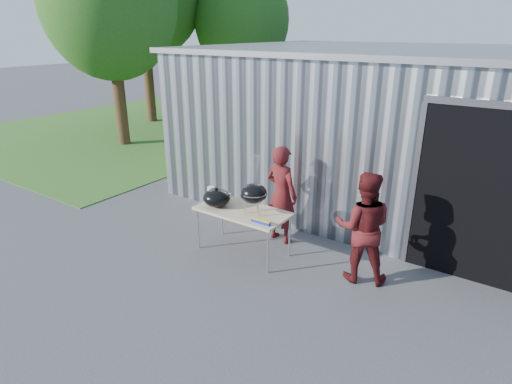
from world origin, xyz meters
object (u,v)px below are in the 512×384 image
Objects in this scene: folding_table at (243,212)px; person_cook at (281,194)px; person_bystander at (363,227)px; kettle_grill at (254,188)px.

person_cook is at bearing 69.98° from folding_table.
kettle_grill is at bearing -9.74° from person_bystander.
kettle_grill reaches higher than folding_table.
person_cook is at bearing 85.87° from kettle_grill.
kettle_grill is at bearing 94.15° from person_cook.
person_bystander is at bearing 10.23° from folding_table.
folding_table is 1.90m from person_bystander.
kettle_grill is 0.55× the size of person_cook.
folding_table is 0.51m from kettle_grill.
kettle_grill reaches higher than person_bystander.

